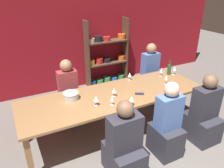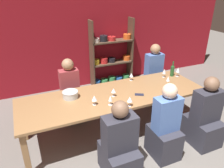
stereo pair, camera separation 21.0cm
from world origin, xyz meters
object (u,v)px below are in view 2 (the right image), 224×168
object	(u,v)px
wine_glass_white_a	(168,79)
wine_glass_white_b	(171,88)
mixing_bowl	(70,94)
person_near_c	(204,120)
wine_glass_red_a	(114,91)
person_near_a	(165,130)
wine_glass_empty_c	(130,99)
person_far_a	(71,96)
shelf_unit	(111,59)
person_near_b	(119,149)
dining_table	(114,98)
wine_glass_white_c	(131,75)
cell_phone	(139,95)
wine_glass_empty_e	(178,70)
wine_glass_empty_a	(164,71)
wine_glass_empty_b	(110,98)
wine_glass_empty_d	(94,98)
wine_bottle_green	(172,70)
person_far_b	(153,79)

from	to	relation	value
wine_glass_white_a	wine_glass_white_b	size ratio (longest dim) A/B	1.29
mixing_bowl	person_near_c	world-z (taller)	person_near_c
wine_glass_red_a	person_near_a	world-z (taller)	person_near_a
wine_glass_empty_c	person_far_a	size ratio (longest dim) A/B	0.13
shelf_unit	person_near_b	xyz separation A→B (m)	(-1.12, -2.86, -0.25)
person_far_a	dining_table	bearing A→B (deg)	125.83
wine_glass_white_c	wine_glass_white_b	bearing A→B (deg)	-64.51
cell_phone	dining_table	bearing A→B (deg)	153.97
wine_glass_empty_e	cell_phone	world-z (taller)	wine_glass_empty_e
person_near_c	wine_glass_white_c	bearing A→B (deg)	120.18
shelf_unit	person_near_a	bearing A→B (deg)	-96.81
wine_glass_empty_c	wine_glass_empty_e	distance (m)	1.56
person_far_a	person_near_c	xyz separation A→B (m)	(1.83, -1.63, -0.03)
wine_glass_empty_a	wine_glass_empty_e	world-z (taller)	wine_glass_empty_e
wine_glass_white_c	wine_glass_red_a	bearing A→B (deg)	-141.80
shelf_unit	dining_table	world-z (taller)	shelf_unit
wine_glass_empty_b	wine_glass_white_c	size ratio (longest dim) A/B	1.09
cell_phone	person_near_c	world-z (taller)	person_near_c
wine_glass_empty_d	wine_bottle_green	bearing A→B (deg)	13.96
person_near_a	person_far_b	bearing A→B (deg)	62.45
wine_glass_empty_d	person_far_b	world-z (taller)	person_far_b
wine_glass_empty_d	wine_glass_empty_b	bearing A→B (deg)	-24.61
person_far_a	wine_glass_empty_e	bearing A→B (deg)	163.75
wine_glass_white_c	cell_phone	xyz separation A→B (m)	(-0.16, -0.58, -0.10)
wine_glass_empty_b	person_near_a	size ratio (longest dim) A/B	0.13
wine_bottle_green	person_near_b	xyz separation A→B (m)	(-1.70, -1.14, -0.48)
wine_glass_white_c	wine_glass_empty_e	world-z (taller)	wine_glass_empty_e
wine_glass_empty_b	person_far_b	size ratio (longest dim) A/B	0.13
wine_glass_white_b	cell_phone	xyz separation A→B (m)	(-0.52, 0.17, -0.10)
person_far_a	wine_glass_empty_a	bearing A→B (deg)	163.62
wine_glass_empty_b	person_far_a	bearing A→B (deg)	109.31
wine_glass_white_a	person_near_a	size ratio (longest dim) A/B	0.15
dining_table	person_near_b	size ratio (longest dim) A/B	2.70
wine_glass_empty_b	wine_glass_empty_d	xyz separation A→B (m)	(-0.22, 0.10, 0.00)
cell_phone	person_far_b	xyz separation A→B (m)	(0.94, 0.98, -0.29)
person_near_b	person_near_c	distance (m)	1.57
wine_glass_white_c	person_near_b	world-z (taller)	person_near_b
wine_glass_white_a	wine_glass_white_c	bearing A→B (deg)	135.94
dining_table	mixing_bowl	world-z (taller)	mixing_bowl
wine_bottle_green	wine_glass_empty_c	distance (m)	1.50
wine_glass_white_b	person_far_a	distance (m)	1.91
wine_glass_white_a	wine_glass_empty_e	distance (m)	0.53
wine_glass_white_b	person_near_c	distance (m)	0.74
wine_glass_empty_a	mixing_bowl	bearing A→B (deg)	-177.16
wine_glass_empty_e	person_near_c	xyz separation A→B (m)	(-0.23, -1.03, -0.47)
person_near_b	mixing_bowl	bearing A→B (deg)	110.08
wine_glass_white_c	person_near_a	distance (m)	1.30
person_far_b	wine_bottle_green	bearing A→B (deg)	97.54
person_far_a	person_near_b	world-z (taller)	person_far_a
person_near_a	person_far_b	xyz separation A→B (m)	(0.85, 1.63, 0.03)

